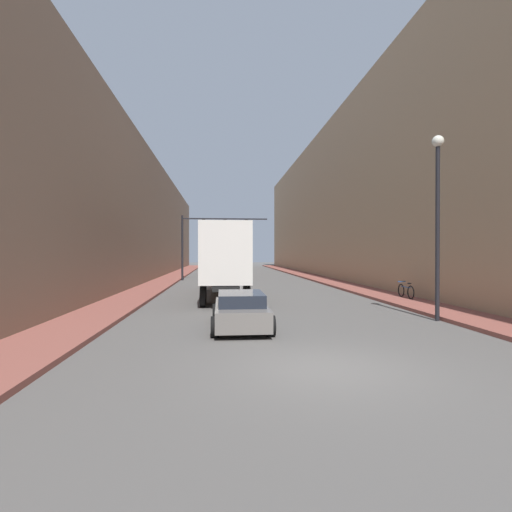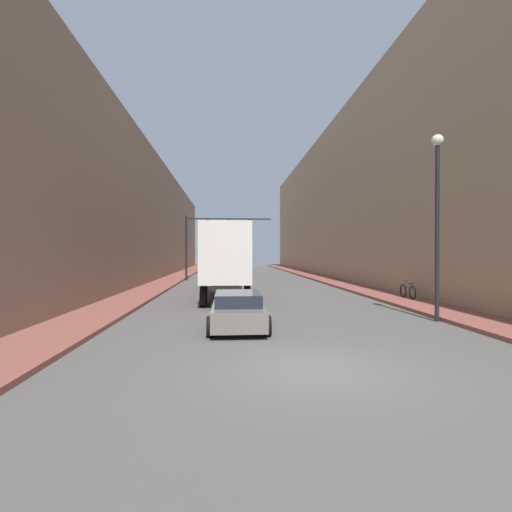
{
  "view_description": "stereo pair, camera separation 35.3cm",
  "coord_description": "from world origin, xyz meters",
  "px_view_note": "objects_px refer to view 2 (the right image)",
  "views": [
    {
      "loc": [
        -2.29,
        -8.59,
        2.56
      ],
      "look_at": [
        -0.62,
        10.13,
        2.41
      ],
      "focal_mm": 28.0,
      "sensor_mm": 36.0,
      "label": 1
    },
    {
      "loc": [
        -1.94,
        -8.61,
        2.56
      ],
      "look_at": [
        -0.62,
        10.13,
        2.41
      ],
      "focal_mm": 28.0,
      "sensor_mm": 36.0,
      "label": 2
    }
  ],
  "objects_px": {
    "traffic_signal_gantry": "(211,233)",
    "parked_bicycle": "(408,291)",
    "semi_truck": "(226,258)",
    "sedan_car": "(238,310)",
    "street_lamp": "(437,202)"
  },
  "relations": [
    {
      "from": "traffic_signal_gantry",
      "to": "parked_bicycle",
      "type": "xyz_separation_m",
      "value": [
        11.12,
        -17.24,
        -3.88
      ]
    },
    {
      "from": "street_lamp",
      "to": "sedan_car",
      "type": "bearing_deg",
      "value": -174.49
    },
    {
      "from": "parked_bicycle",
      "to": "street_lamp",
      "type": "bearing_deg",
      "value": -105.69
    },
    {
      "from": "semi_truck",
      "to": "parked_bicycle",
      "type": "xyz_separation_m",
      "value": [
        9.63,
        -3.55,
        -1.71
      ]
    },
    {
      "from": "traffic_signal_gantry",
      "to": "street_lamp",
      "type": "distance_m",
      "value": 25.18
    },
    {
      "from": "sedan_car",
      "to": "street_lamp",
      "type": "distance_m",
      "value": 8.42
    },
    {
      "from": "semi_truck",
      "to": "traffic_signal_gantry",
      "type": "height_order",
      "value": "traffic_signal_gantry"
    },
    {
      "from": "semi_truck",
      "to": "sedan_car",
      "type": "bearing_deg",
      "value": -87.47
    },
    {
      "from": "semi_truck",
      "to": "parked_bicycle",
      "type": "distance_m",
      "value": 10.4
    },
    {
      "from": "semi_truck",
      "to": "sedan_car",
      "type": "xyz_separation_m",
      "value": [
        0.46,
        -10.39,
        -1.64
      ]
    },
    {
      "from": "sedan_car",
      "to": "street_lamp",
      "type": "bearing_deg",
      "value": 5.51
    },
    {
      "from": "semi_truck",
      "to": "traffic_signal_gantry",
      "type": "relative_size",
      "value": 1.59
    },
    {
      "from": "semi_truck",
      "to": "street_lamp",
      "type": "distance_m",
      "value": 12.69
    },
    {
      "from": "semi_truck",
      "to": "traffic_signal_gantry",
      "type": "xyz_separation_m",
      "value": [
        -1.49,
        13.69,
        2.17
      ]
    },
    {
      "from": "semi_truck",
      "to": "parked_bicycle",
      "type": "relative_size",
      "value": 7.04
    }
  ]
}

